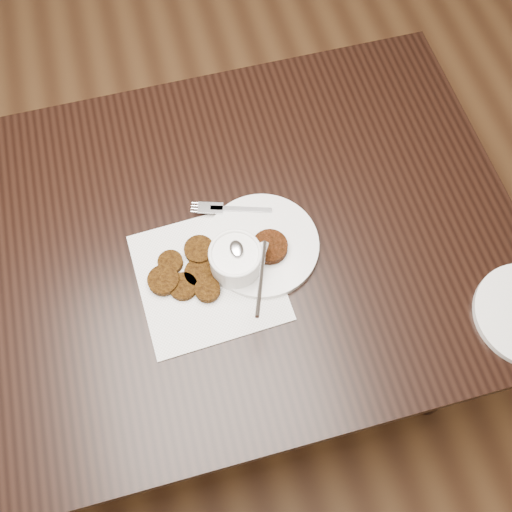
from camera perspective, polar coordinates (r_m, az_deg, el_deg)
The scene contains 6 objects.
floor at distance 1.80m, azimuth -4.89°, elevation -11.91°, with size 4.00×4.00×0.00m, color brown.
table at distance 1.47m, azimuth -4.77°, elevation -5.27°, with size 1.31×0.84×0.75m, color black.
napkin at distance 1.09m, azimuth -4.83°, elevation -2.14°, with size 0.27×0.27×0.00m, color white.
sauce_ramekin at distance 1.03m, azimuth -2.14°, elevation 0.36°, with size 0.13×0.13×0.14m, color white, non-canonical shape.
patty_cluster at distance 1.08m, azimuth -6.92°, elevation -1.89°, with size 0.19×0.19×0.02m, color #63390D, non-canonical shape.
plate_with_patty at distance 1.10m, azimuth 0.60°, elevation 1.33°, with size 0.22×0.22×0.03m, color white, non-canonical shape.
Camera 1 is at (0.04, -0.43, 1.75)m, focal length 39.40 mm.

